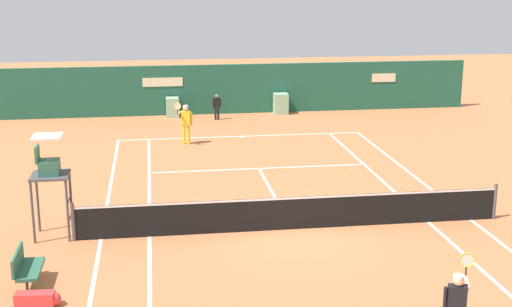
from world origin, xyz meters
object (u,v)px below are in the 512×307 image
(umpire_chair, at_px, (49,171))
(tennis_ball_by_sideline, at_px, (351,173))
(player_on_baseline, at_px, (186,121))
(player_near_side, at_px, (457,303))
(equipment_bag, at_px, (39,299))
(player_bench, at_px, (26,266))
(ball_kid_centre_post, at_px, (217,105))

(umpire_chair, xyz_separation_m, tennis_ball_by_sideline, (9.76, 4.84, -1.82))
(player_on_baseline, xyz_separation_m, player_near_side, (4.25, -17.41, -0.07))
(equipment_bag, xyz_separation_m, player_near_side, (8.16, -2.97, 0.77))
(equipment_bag, distance_m, player_on_baseline, 14.98)
(umpire_chair, height_order, player_near_side, umpire_chair)
(player_bench, height_order, player_on_baseline, player_on_baseline)
(umpire_chair, bearing_deg, ball_kid_centre_post, 158.59)
(umpire_chair, distance_m, player_near_side, 11.12)
(equipment_bag, relative_size, player_near_side, 0.56)
(equipment_bag, relative_size, player_on_baseline, 0.53)
(equipment_bag, bearing_deg, ball_kid_centre_post, 73.65)
(player_bench, distance_m, player_on_baseline, 14.07)
(player_bench, distance_m, player_near_side, 9.50)
(player_bench, distance_m, tennis_ball_by_sideline, 12.82)
(player_near_side, bearing_deg, umpire_chair, 155.69)
(player_bench, bearing_deg, equipment_bag, 22.02)
(tennis_ball_by_sideline, bearing_deg, player_near_side, -96.48)
(player_on_baseline, height_order, player_near_side, player_on_baseline)
(equipment_bag, distance_m, player_near_side, 8.72)
(player_bench, bearing_deg, player_near_side, 64.85)
(player_bench, bearing_deg, player_on_baseline, 162.02)
(umpire_chair, height_order, player_bench, umpire_chair)
(equipment_bag, height_order, tennis_ball_by_sideline, equipment_bag)
(umpire_chair, relative_size, player_near_side, 1.60)
(player_on_baseline, relative_size, ball_kid_centre_post, 1.50)
(player_on_baseline, bearing_deg, equipment_bag, 87.40)
(equipment_bag, bearing_deg, umpire_chair, 93.04)
(player_bench, bearing_deg, umpire_chair, 176.39)
(player_bench, xyz_separation_m, tennis_ball_by_sideline, (9.96, 8.05, -0.47))
(player_bench, height_order, tennis_ball_by_sideline, player_bench)
(umpire_chair, distance_m, tennis_ball_by_sideline, 11.05)
(umpire_chair, xyz_separation_m, player_on_baseline, (4.14, 10.16, -0.85))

